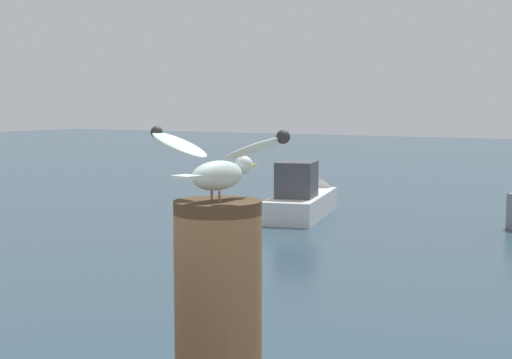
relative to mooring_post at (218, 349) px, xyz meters
The scene contains 3 objects.
mooring_post is the anchor object (origin of this frame).
seagull 0.64m from the mooring_post, 80.48° to the left, with size 0.61×0.39×0.24m.
boat_white 17.33m from the mooring_post, 116.35° to the left, with size 2.27×4.64×1.65m.
Camera 1 is at (0.95, -2.66, 2.87)m, focal length 53.89 mm.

